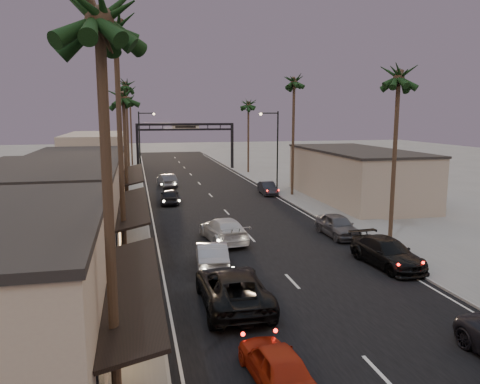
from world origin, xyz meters
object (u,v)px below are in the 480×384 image
streetlight_left (142,141)px  palm_lc (123,92)px  arch (186,134)px  palm_lb (115,20)px  palm_ld (126,82)px  streetlight_right (275,146)px  oncoming_silver (212,255)px  palm_ra (399,70)px  palm_far (130,97)px  oncoming_red (276,363)px  curbside_black (387,253)px  oncoming_pickup (233,288)px  palm_la (98,1)px  palm_rc (248,102)px  palm_rb (294,78)px

streetlight_left → palm_lc: size_ratio=0.74×
streetlight_left → arch: bearing=60.0°
streetlight_left → palm_lb: bearing=-92.7°
arch → palm_lb: palm_lb is taller
palm_lc → palm_ld: size_ratio=0.86×
streetlight_right → streetlight_left: same height
oncoming_silver → palm_lb: bearing=6.3°
palm_ra → arch: bearing=100.6°
palm_far → oncoming_red: bearing=-86.1°
oncoming_silver → palm_ld: bearing=-76.3°
palm_far → palm_ld: bearing=-90.7°
oncoming_red → curbside_black: curbside_black is taller
oncoming_red → oncoming_silver: (-0.18, 11.86, 0.10)m
arch → palm_lb: bearing=-100.2°
streetlight_left → oncoming_pickup: bearing=-85.6°
palm_la → palm_lc: (-0.00, 27.00, -0.97)m
streetlight_left → palm_lc: 22.65m
palm_lb → palm_rc: palm_lb is taller
palm_rc → oncoming_red: bearing=-102.8°
palm_lc → palm_ra: 20.99m
arch → palm_lc: (-8.60, -34.00, 4.94)m
palm_la → palm_ld: 46.01m
palm_lb → palm_la: bearing=-90.0°
palm_ld → oncoming_silver: (4.80, -32.93, -11.63)m
palm_far → palm_rb: bearing=-63.6°
oncoming_pickup → curbside_black: bearing=-158.8°
arch → streetlight_right: streetlight_right is taller
oncoming_red → palm_ld: bearing=-88.7°
palm_lc → palm_rb: palm_rb is taller
palm_lb → oncoming_silver: bearing=0.9°
palm_ld → palm_lc: bearing=-90.0°
palm_rb → curbside_black: size_ratio=2.58×
palm_lc → oncoming_pickup: size_ratio=1.94×
palm_far → palm_la: bearing=-90.2°
palm_ld → oncoming_red: size_ratio=3.56×
palm_ra → palm_rb: (0.00, 20.00, 0.97)m
palm_lc → palm_rb: 19.07m
curbside_black → oncoming_silver: bearing=163.7°
streetlight_left → oncoming_red: bearing=-86.0°
arch → oncoming_silver: bearing=-94.5°
streetlight_left → palm_rb: palm_rb is taller
palm_far → oncoming_pickup: bearing=-85.7°
palm_rc → palm_ra: bearing=-90.0°
palm_lb → palm_ld: bearing=90.0°
palm_ra → palm_rb: size_ratio=0.93×
palm_lc → palm_ld: (0.00, 19.00, 1.95)m
palm_rb → curbside_black: bearing=-95.8°
palm_ld → oncoming_red: bearing=-83.7°
palm_la → oncoming_red: size_ratio=3.31×
palm_lb → oncoming_pickup: size_ratio=2.42×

